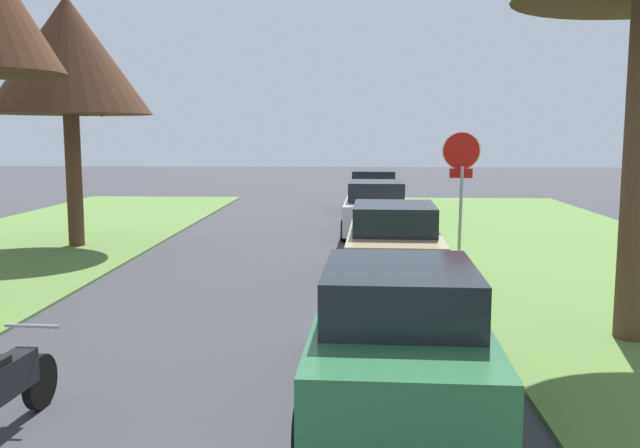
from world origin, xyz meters
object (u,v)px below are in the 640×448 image
Objects in this scene: parked_sedan_black at (374,192)px; stop_sign_far at (461,171)px; parked_sedan_tan at (394,245)px; street_tree_left_far at (68,56)px; parked_motorcycle at (1,391)px; parked_sedan_green at (398,338)px; parked_sedan_silver at (376,209)px.

stop_sign_far is at bearing -82.97° from parked_sedan_black.
street_tree_left_far is at bearing 155.57° from parked_sedan_tan.
parked_sedan_tan is 2.17× the size of parked_motorcycle.
parked_sedan_green and parked_sedan_tan have the same top height.
stop_sign_far reaches higher than parked_sedan_black.
stop_sign_far reaches higher than parked_motorcycle.
parked_sedan_tan is at bearing 87.11° from parked_sedan_green.
parked_sedan_silver is 2.17× the size of parked_motorcycle.
street_tree_left_far reaches higher than parked_sedan_silver.
parked_sedan_black is (-1.47, 11.92, -1.47)m from stop_sign_far.
parked_sedan_black is (-0.03, 12.66, 0.00)m from parked_sedan_tan.
parked_sedan_green is at bearing 16.06° from parked_motorcycle.
parked_sedan_green is 12.99m from parked_sedan_silver.
parked_sedan_silver is 14.72m from parked_motorcycle.
parked_sedan_silver is at bearing 73.67° from parked_motorcycle.
street_tree_left_far is 3.12× the size of parked_motorcycle.
parked_motorcycle is (-5.71, -8.31, -1.71)m from stop_sign_far.
street_tree_left_far is at bearing 127.54° from parked_sedan_green.
parked_sedan_silver is at bearing 91.15° from parked_sedan_tan.
parked_motorcycle is at bearing -71.21° from street_tree_left_far.
stop_sign_far is at bearing -17.11° from street_tree_left_far.
parked_sedan_tan is at bearing -88.85° from parked_sedan_silver.
parked_sedan_green is (-1.77, -7.18, -1.47)m from stop_sign_far.
parked_motorcycle is at bearing -119.41° from parked_sedan_tan.
parked_sedan_green is at bearing -52.46° from street_tree_left_far.
parked_sedan_tan is 1.00× the size of parked_sedan_silver.
parked_sedan_tan and parked_sedan_black have the same top height.
stop_sign_far is 0.67× the size of parked_sedan_silver.
parked_motorcycle is (-4.24, -20.23, -0.24)m from parked_sedan_black.
parked_sedan_tan is 8.70m from parked_motorcycle.
parked_sedan_silver is at bearing 105.16° from stop_sign_far.
parked_sedan_silver is 1.00× the size of parked_sedan_black.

